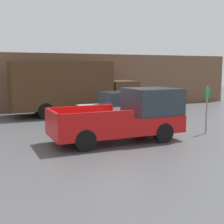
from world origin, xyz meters
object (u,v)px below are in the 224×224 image
at_px(pickup_truck, 128,117).
at_px(parking_sign, 207,107).
at_px(car, 125,107).
at_px(delivery_truck, 70,86).

bearing_deg(pickup_truck, parking_sign, -3.24).
height_order(pickup_truck, parking_sign, parking_sign).
distance_m(car, delivery_truck, 4.76).
xyz_separation_m(pickup_truck, delivery_truck, (-0.11, 7.85, 0.78)).
bearing_deg(parking_sign, car, 120.08).
bearing_deg(parking_sign, pickup_truck, 176.76).
relative_size(pickup_truck, delivery_truck, 0.65).
distance_m(car, parking_sign, 4.31).
height_order(car, delivery_truck, delivery_truck).
relative_size(pickup_truck, parking_sign, 2.47).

